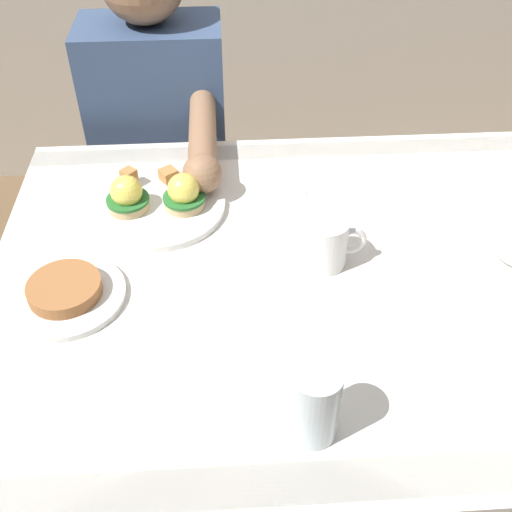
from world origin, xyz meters
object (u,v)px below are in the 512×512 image
(dining_table, at_px, (320,310))
(eggs_benedict_plate, at_px, (157,200))
(side_plate, at_px, (66,293))
(coffee_mug, at_px, (328,241))
(fork, at_px, (303,194))
(diner_person, at_px, (161,143))
(water_glass_extra, at_px, (314,406))

(dining_table, bearing_deg, eggs_benedict_plate, 147.39)
(dining_table, xyz_separation_m, side_plate, (-0.45, -0.04, 0.12))
(coffee_mug, relative_size, fork, 0.71)
(diner_person, bearing_deg, coffee_mug, -59.76)
(dining_table, distance_m, diner_person, 0.69)
(eggs_benedict_plate, bearing_deg, dining_table, -32.61)
(dining_table, height_order, coffee_mug, coffee_mug)
(fork, bearing_deg, coffee_mug, -85.05)
(coffee_mug, bearing_deg, dining_table, -107.25)
(dining_table, distance_m, eggs_benedict_plate, 0.39)
(coffee_mug, height_order, side_plate, coffee_mug)
(eggs_benedict_plate, relative_size, side_plate, 1.35)
(dining_table, xyz_separation_m, eggs_benedict_plate, (-0.31, 0.20, 0.13))
(dining_table, distance_m, water_glass_extra, 0.37)
(eggs_benedict_plate, height_order, water_glass_extra, water_glass_extra)
(water_glass_extra, bearing_deg, fork, 84.39)
(eggs_benedict_plate, bearing_deg, fork, 5.78)
(water_glass_extra, xyz_separation_m, diner_person, (-0.27, 0.92, -0.15))
(side_plate, distance_m, diner_person, 0.66)
(water_glass_extra, bearing_deg, dining_table, 78.52)
(fork, distance_m, diner_person, 0.50)
(dining_table, bearing_deg, water_glass_extra, -101.48)
(side_plate, bearing_deg, water_glass_extra, -36.08)
(eggs_benedict_plate, distance_m, water_glass_extra, 0.57)
(dining_table, relative_size, eggs_benedict_plate, 4.44)
(fork, bearing_deg, dining_table, -87.05)
(eggs_benedict_plate, relative_size, fork, 1.73)
(coffee_mug, relative_size, diner_person, 0.10)
(eggs_benedict_plate, bearing_deg, side_plate, -120.51)
(coffee_mug, bearing_deg, fork, 94.95)
(fork, xyz_separation_m, side_plate, (-0.44, -0.27, 0.01))
(dining_table, bearing_deg, coffee_mug, 72.75)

